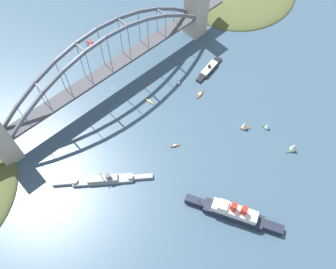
{
  "coord_description": "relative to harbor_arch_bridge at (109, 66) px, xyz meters",
  "views": [
    {
      "loc": [
        107.7,
        198.17,
        277.01
      ],
      "look_at": [
        0.0,
        79.92,
        8.0
      ],
      "focal_mm": 38.42,
      "sensor_mm": 36.0,
      "label": 1
    }
  ],
  "objects": [
    {
      "name": "small_boat_2",
      "position": [
        -73.08,
        161.21,
        -23.87
      ],
      "size": [
        10.2,
        6.74,
        11.84
      ],
      "color": "#2D6B3D",
      "rests_on": "ground"
    },
    {
      "name": "small_boat_6",
      "position": [
        -58.76,
        117.83,
        -24.15
      ],
      "size": [
        8.76,
        7.82,
        11.24
      ],
      "color": "brown",
      "rests_on": "ground"
    },
    {
      "name": "ocean_liner",
      "position": [
        9.21,
        166.28,
        -22.75
      ],
      "size": [
        42.38,
        72.22,
        22.54
      ],
      "color": "#1E2333",
      "rests_on": "ground"
    },
    {
      "name": "small_boat_3",
      "position": [
        -56.1,
        64.0,
        -28.56
      ],
      "size": [
        11.64,
        4.66,
        2.08
      ],
      "color": "brown",
      "rests_on": "ground"
    },
    {
      "name": "small_boat_1",
      "position": [
        -14.54,
        37.82,
        -28.55
      ],
      "size": [
        2.65,
        8.82,
        2.04
      ],
      "color": "gold",
      "rests_on": "ground"
    },
    {
      "name": "small_boat_0",
      "position": [
        -73.96,
        131.83,
        -25.73
      ],
      "size": [
        5.1,
        7.45,
        7.73
      ],
      "color": "#2D6B3D",
      "rests_on": "ground"
    },
    {
      "name": "seaplane_taxiing_near_bridge",
      "position": [
        -17.32,
        -60.73,
        -27.21
      ],
      "size": [
        8.92,
        8.92,
        4.92
      ],
      "color": "#B7B7B2",
      "rests_on": "ground"
    },
    {
      "name": "harbor_arch_bridge",
      "position": [
        0.0,
        0.0,
        0.0
      ],
      "size": [
        287.53,
        19.02,
        71.01
      ],
      "color": "#ADA38E",
      "rests_on": "ground"
    },
    {
      "name": "harbor_ferry_steamer",
      "position": [
        -84.25,
        48.55,
        -27.13
      ],
      "size": [
        38.9,
        13.03,
        7.38
      ],
      "color": "black",
      "rests_on": "ground"
    },
    {
      "name": "naval_cruiser",
      "position": [
        66.43,
        73.65,
        -26.77
      ],
      "size": [
        68.32,
        53.35,
        15.87
      ],
      "color": "gray",
      "rests_on": "ground"
    },
    {
      "name": "small_boat_5",
      "position": [
        -49.87,
        39.93,
        -25.25
      ],
      "size": [
        6.27,
        6.67,
        8.75
      ],
      "color": "#234C8C",
      "rests_on": "ground"
    },
    {
      "name": "small_boat_4",
      "position": [
        0.2,
        89.27,
        -28.57
      ],
      "size": [
        7.76,
        4.59,
        2.02
      ],
      "color": "brown",
      "rests_on": "ground"
    },
    {
      "name": "ground_plane",
      "position": [
        -0.0,
        0.0,
        -29.3
      ],
      "size": [
        1400.0,
        1400.0,
        0.0
      ],
      "primitive_type": "plane",
      "color": "#385166"
    },
    {
      "name": "channel_marker_buoy",
      "position": [
        -26.69,
        19.85,
        -28.19
      ],
      "size": [
        2.2,
        2.2,
        2.75
      ],
      "color": "red",
      "rests_on": "ground"
    }
  ]
}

